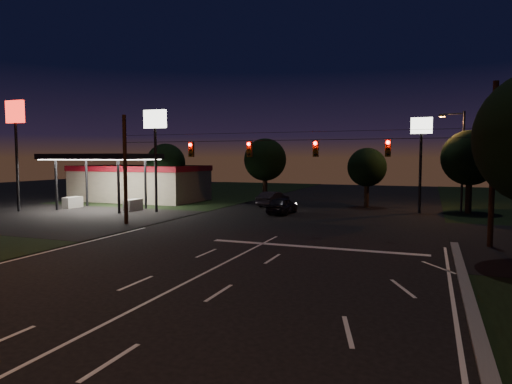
% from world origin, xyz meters
% --- Properties ---
extents(ground, '(140.00, 140.00, 0.00)m').
position_xyz_m(ground, '(0.00, 0.00, 0.00)').
color(ground, black).
rests_on(ground, ground).
extents(cross_street_left, '(20.00, 16.00, 0.02)m').
position_xyz_m(cross_street_left, '(-20.00, 16.00, 0.00)').
color(cross_street_left, black).
rests_on(cross_street_left, ground).
extents(stop_bar, '(12.00, 0.50, 0.01)m').
position_xyz_m(stop_bar, '(3.00, 11.50, 0.01)').
color(stop_bar, silver).
rests_on(stop_bar, ground).
extents(utility_pole_right, '(0.30, 0.30, 9.00)m').
position_xyz_m(utility_pole_right, '(12.00, 15.00, 0.00)').
color(utility_pole_right, black).
rests_on(utility_pole_right, ground).
extents(utility_pole_left, '(0.28, 0.28, 8.00)m').
position_xyz_m(utility_pole_left, '(-12.00, 15.00, 0.00)').
color(utility_pole_left, black).
rests_on(utility_pole_left, ground).
extents(signal_span, '(24.00, 0.40, 1.56)m').
position_xyz_m(signal_span, '(-0.00, 14.96, 5.50)').
color(signal_span, black).
rests_on(signal_span, ground).
extents(gas_station, '(14.20, 16.10, 5.25)m').
position_xyz_m(gas_station, '(-21.86, 30.39, 2.38)').
color(gas_station, gray).
rests_on(gas_station, ground).
extents(pole_sign_left_near, '(2.20, 0.30, 9.10)m').
position_xyz_m(pole_sign_left_near, '(-14.00, 22.00, 6.98)').
color(pole_sign_left_near, black).
rests_on(pole_sign_left_near, ground).
extents(pole_sign_left_far, '(2.00, 0.30, 10.00)m').
position_xyz_m(pole_sign_left_far, '(-26.00, 18.00, 7.61)').
color(pole_sign_left_far, black).
rests_on(pole_sign_left_far, ground).
extents(pole_sign_right, '(1.80, 0.30, 8.40)m').
position_xyz_m(pole_sign_right, '(8.00, 30.00, 6.24)').
color(pole_sign_right, black).
rests_on(pole_sign_right, ground).
extents(street_light_right_far, '(2.20, 0.35, 9.00)m').
position_xyz_m(street_light_right_far, '(11.24, 32.00, 5.24)').
color(street_light_right_far, black).
rests_on(street_light_right_far, ground).
extents(tree_far_a, '(4.20, 4.20, 6.42)m').
position_xyz_m(tree_far_a, '(-17.98, 30.12, 4.26)').
color(tree_far_a, black).
rests_on(tree_far_a, ground).
extents(tree_far_b, '(4.60, 4.60, 6.98)m').
position_xyz_m(tree_far_b, '(-7.98, 34.13, 4.61)').
color(tree_far_b, black).
rests_on(tree_far_b, ground).
extents(tree_far_c, '(3.80, 3.80, 5.86)m').
position_xyz_m(tree_far_c, '(3.02, 33.10, 3.90)').
color(tree_far_c, black).
rests_on(tree_far_c, ground).
extents(tree_far_d, '(4.80, 4.80, 7.30)m').
position_xyz_m(tree_far_d, '(12.02, 31.13, 4.83)').
color(tree_far_d, black).
rests_on(tree_far_d, ground).
extents(car_oncoming_a, '(1.86, 4.37, 1.47)m').
position_xyz_m(car_oncoming_a, '(-3.19, 25.13, 0.74)').
color(car_oncoming_a, black).
rests_on(car_oncoming_a, ground).
extents(car_oncoming_b, '(2.24, 4.71, 1.49)m').
position_xyz_m(car_oncoming_b, '(-5.90, 30.64, 0.75)').
color(car_oncoming_b, black).
rests_on(car_oncoming_b, ground).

